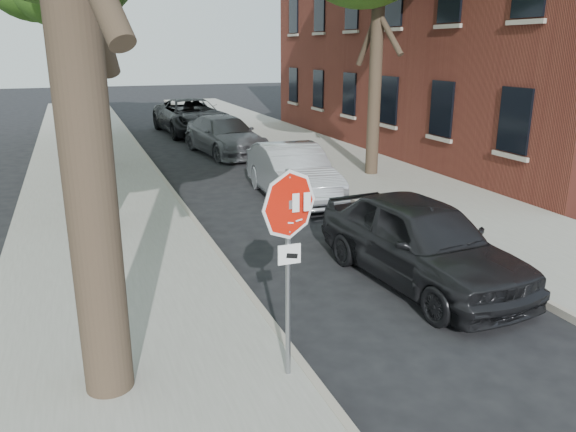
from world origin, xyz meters
name	(u,v)px	position (x,y,z in m)	size (l,w,h in m)	color
ground	(338,370)	(0.00, 0.00, 0.00)	(120.00, 120.00, 0.00)	black
sidewalk_left	(94,183)	(-2.50, 12.00, 0.06)	(4.00, 55.00, 0.12)	gray
sidewalk_right	(344,163)	(6.00, 12.00, 0.06)	(4.00, 55.00, 0.12)	gray
curb_left	(162,178)	(-0.45, 12.00, 0.07)	(0.12, 55.00, 0.13)	#9E9384
curb_right	(290,168)	(3.95, 12.00, 0.07)	(0.12, 55.00, 0.13)	#9E9384
stop_sign	(289,235)	(-0.70, -0.03, 1.95)	(0.76, 0.34, 2.61)	gray
car_a	(420,241)	(2.60, 2.12, 0.77)	(1.83, 4.54, 1.55)	black
car_b	(293,172)	(2.60, 8.32, 0.74)	(1.58, 4.52, 1.49)	#ACAEB4
car_c	(225,136)	(2.60, 15.68, 0.73)	(2.04, 5.02, 1.46)	#4F4F54
car_d	(192,117)	(2.50, 21.51, 0.84)	(2.79, 6.05, 1.68)	black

